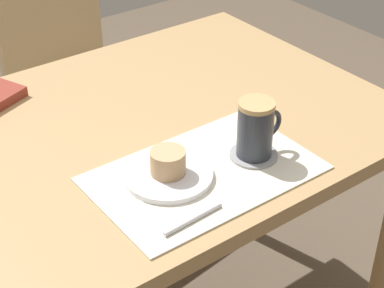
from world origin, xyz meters
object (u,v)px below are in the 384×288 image
wooden_chair (78,87)px  pastry (168,162)px  dining_table (151,154)px  coffee_mug (256,128)px  pastry_plate (168,175)px

wooden_chair → pastry: bearing=66.9°
dining_table → coffee_mug: size_ratio=8.92×
wooden_chair → pastry_plate: (-0.26, -0.91, 0.29)m
pastry_plate → pastry: pastry is taller
pastry_plate → dining_table: bearing=65.8°
dining_table → pastry_plate: (-0.09, -0.20, 0.10)m
pastry → coffee_mug: (0.19, -0.04, 0.03)m
wooden_chair → dining_table: bearing=69.4°
dining_table → pastry: 0.25m
dining_table → wooden_chair: bearing=76.6°
coffee_mug → pastry_plate: bearing=166.8°
wooden_chair → coffee_mug: 1.02m
dining_table → pastry: pastry is taller
pastry_plate → coffee_mug: 0.20m
dining_table → pastry_plate: pastry_plate is taller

